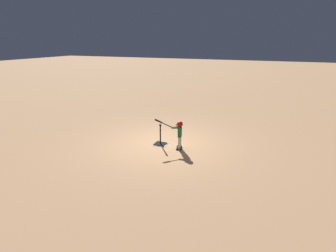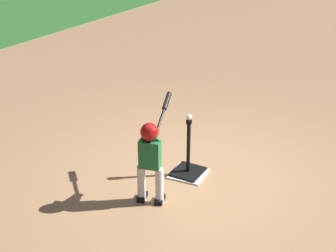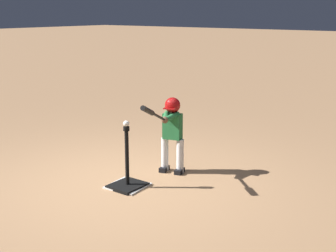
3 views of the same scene
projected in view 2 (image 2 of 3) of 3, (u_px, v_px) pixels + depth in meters
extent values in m
plane|color=#AD7F56|center=(196.00, 177.00, 6.08)|extent=(90.00, 90.00, 0.00)
cube|color=white|center=(188.00, 174.00, 6.14)|extent=(0.48, 0.48, 0.02)
cube|color=black|center=(188.00, 172.00, 6.16)|extent=(0.41, 0.37, 0.04)
cylinder|color=black|center=(188.00, 148.00, 6.01)|extent=(0.05, 0.05, 0.68)
cylinder|color=black|center=(189.00, 122.00, 5.85)|extent=(0.08, 0.08, 0.05)
cylinder|color=silver|center=(141.00, 183.00, 5.51)|extent=(0.12, 0.12, 0.46)
cube|color=black|center=(142.00, 197.00, 5.61)|extent=(0.20, 0.13, 0.06)
cylinder|color=silver|center=(159.00, 186.00, 5.46)|extent=(0.12, 0.12, 0.46)
cube|color=black|center=(160.00, 199.00, 5.56)|extent=(0.20, 0.13, 0.06)
cube|color=#236B38|center=(150.00, 154.00, 5.31)|extent=(0.19, 0.27, 0.34)
sphere|color=brown|center=(149.00, 133.00, 5.20)|extent=(0.18, 0.18, 0.18)
sphere|color=maroon|center=(149.00, 132.00, 5.19)|extent=(0.21, 0.21, 0.21)
cube|color=maroon|center=(152.00, 131.00, 5.28)|extent=(0.14, 0.17, 0.01)
cylinder|color=#236B38|center=(150.00, 137.00, 5.37)|extent=(0.28, 0.08, 0.10)
cylinder|color=#236B38|center=(156.00, 138.00, 5.35)|extent=(0.27, 0.20, 0.10)
sphere|color=brown|center=(156.00, 134.00, 5.48)|extent=(0.09, 0.09, 0.09)
cylinder|color=black|center=(163.00, 113.00, 5.69)|extent=(0.61, 0.19, 0.30)
cylinder|color=black|center=(167.00, 101.00, 5.83)|extent=(0.29, 0.13, 0.17)
cylinder|color=black|center=(155.00, 135.00, 5.47)|extent=(0.04, 0.05, 0.05)
sphere|color=white|center=(189.00, 117.00, 5.83)|extent=(0.07, 0.07, 0.07)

